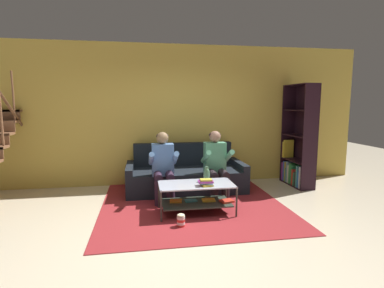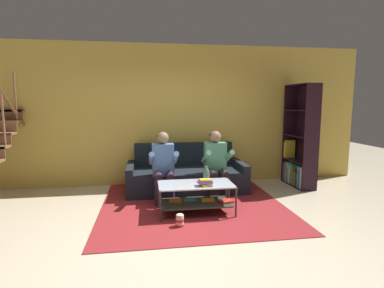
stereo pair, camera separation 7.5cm
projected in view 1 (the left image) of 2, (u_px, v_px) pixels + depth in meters
The scene contains 11 objects.
ground at pixel (185, 229), 4.09m from camera, with size 16.80×16.80×0.00m, color beige.
back_partition at pixel (168, 115), 6.29m from camera, with size 8.40×0.12×2.90m, color gold.
couch at pixel (185, 176), 5.89m from camera, with size 2.27×0.99×0.89m.
person_seated_left at pixel (163, 164), 5.19m from camera, with size 0.50×0.58×1.20m.
person_seated_right at pixel (216, 162), 5.35m from camera, with size 0.50×0.58×1.21m.
coffee_table at pixel (197, 194), 4.64m from camera, with size 1.16×0.60×0.47m.
area_rug at pixel (191, 202), 5.18m from camera, with size 3.00×3.21×0.01m.
vase at pixel (207, 174), 4.76m from camera, with size 0.11×0.11×0.24m.
book_stack at pixel (206, 182), 4.50m from camera, with size 0.24×0.19×0.10m.
bookshelf at pixel (298, 151), 6.21m from camera, with size 0.35×0.87×2.08m.
popcorn_tub at pixel (181, 220), 4.14m from camera, with size 0.11×0.11×0.19m.
Camera 1 is at (-0.56, -3.85, 1.71)m, focal length 28.00 mm.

